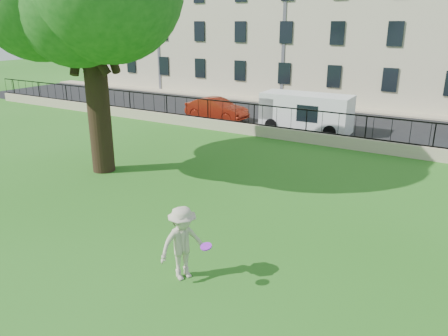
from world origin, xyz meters
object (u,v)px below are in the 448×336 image
Objects in this scene: frisbee at (206,246)px; white_van at (306,113)px; man at (183,243)px; red_sedan at (217,109)px.

frisbee is 16.45m from white_van.
white_van reaches higher than frisbee.
man is 16.20m from white_van.
man is 0.37× the size of white_van.
red_sedan is at bearing 120.97° from frisbee.
white_van is at bearing -87.30° from red_sedan.
red_sedan is 5.99m from white_van.
white_van is (-3.65, 16.04, -0.05)m from frisbee.
man reaches higher than frisbee.
frisbee is 0.05× the size of white_van.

